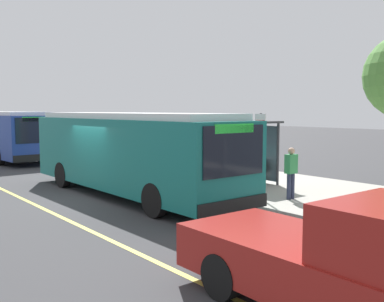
{
  "coord_description": "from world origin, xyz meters",
  "views": [
    {
      "loc": [
        14.18,
        -7.08,
        3.05
      ],
      "look_at": [
        3.22,
        1.72,
        1.75
      ],
      "focal_mm": 41.59,
      "sensor_mm": 36.0,
      "label": 1
    }
  ],
  "objects_px": {
    "transit_bus_main": "(130,151)",
    "pickup_truck": "(359,268)",
    "waiting_bench": "(248,170)",
    "route_sign_post": "(260,144)",
    "pedestrian_commuter": "(291,170)"
  },
  "relations": [
    {
      "from": "transit_bus_main",
      "to": "pickup_truck",
      "type": "xyz_separation_m",
      "value": [
        10.36,
        -2.5,
        -0.76
      ]
    },
    {
      "from": "waiting_bench",
      "to": "route_sign_post",
      "type": "distance_m",
      "value": 3.57
    },
    {
      "from": "waiting_bench",
      "to": "pedestrian_commuter",
      "type": "height_order",
      "value": "pedestrian_commuter"
    },
    {
      "from": "pickup_truck",
      "to": "pedestrian_commuter",
      "type": "bearing_deg",
      "value": 135.1
    },
    {
      "from": "transit_bus_main",
      "to": "waiting_bench",
      "type": "distance_m",
      "value": 5.0
    },
    {
      "from": "waiting_bench",
      "to": "pedestrian_commuter",
      "type": "bearing_deg",
      "value": -22.85
    },
    {
      "from": "waiting_bench",
      "to": "pedestrian_commuter",
      "type": "distance_m",
      "value": 3.58
    },
    {
      "from": "transit_bus_main",
      "to": "pedestrian_commuter",
      "type": "bearing_deg",
      "value": 37.14
    },
    {
      "from": "route_sign_post",
      "to": "pickup_truck",
      "type": "bearing_deg",
      "value": -38.03
    },
    {
      "from": "pickup_truck",
      "to": "route_sign_post",
      "type": "relative_size",
      "value": 1.94
    },
    {
      "from": "route_sign_post",
      "to": "waiting_bench",
      "type": "bearing_deg",
      "value": 140.8
    },
    {
      "from": "route_sign_post",
      "to": "pedestrian_commuter",
      "type": "relative_size",
      "value": 1.66
    },
    {
      "from": "pickup_truck",
      "to": "pedestrian_commuter",
      "type": "xyz_separation_m",
      "value": [
        -5.9,
        5.88,
        0.26
      ]
    },
    {
      "from": "waiting_bench",
      "to": "route_sign_post",
      "type": "bearing_deg",
      "value": -39.2
    },
    {
      "from": "transit_bus_main",
      "to": "route_sign_post",
      "type": "distance_m",
      "value": 4.62
    }
  ]
}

